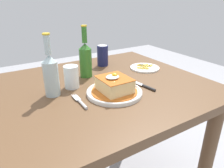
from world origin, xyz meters
name	(u,v)px	position (x,y,z in m)	size (l,w,h in m)	color
dining_table	(94,108)	(0.00, 0.00, 0.62)	(1.11, 0.86, 0.73)	brown
main_plate	(114,92)	(0.04, -0.12, 0.74)	(0.25, 0.25, 0.02)	white
sandwich_meal	(114,85)	(0.04, -0.12, 0.77)	(0.20, 0.20, 0.09)	#B75B1E
fork	(81,102)	(-0.12, -0.12, 0.74)	(0.02, 0.14, 0.01)	silver
knife	(145,86)	(0.20, -0.13, 0.74)	(0.04, 0.17, 0.01)	#262628
soda_can	(103,56)	(0.20, 0.26, 0.79)	(0.07, 0.07, 0.12)	#191E51
beer_bottle_clear	(51,73)	(-0.19, 0.01, 0.83)	(0.06, 0.06, 0.27)	#ADC6CC
beer_bottle_green	(85,58)	(0.03, 0.14, 0.83)	(0.06, 0.06, 0.27)	#2D6B23
drinking_glass	(72,78)	(-0.09, 0.05, 0.78)	(0.07, 0.07, 0.10)	#3F2314
side_plate_fries	(145,68)	(0.38, 0.08, 0.74)	(0.17, 0.17, 0.02)	white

